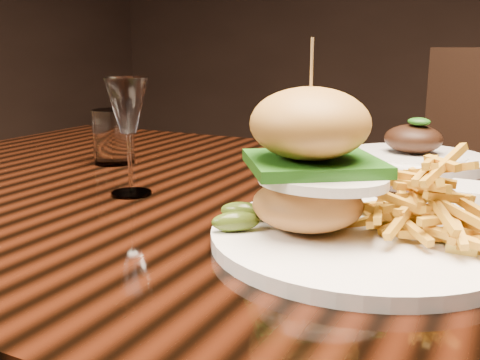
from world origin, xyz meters
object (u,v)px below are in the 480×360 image
at_px(dining_table, 317,259).
at_px(far_dish, 412,156).
at_px(wine_glass, 128,110).
at_px(burger_plate, 361,192).

xyz_separation_m(dining_table, far_dish, (0.06, 0.31, 0.09)).
xyz_separation_m(dining_table, wine_glass, (-0.25, -0.07, 0.20)).
bearing_deg(burger_plate, dining_table, 102.12).
relative_size(burger_plate, wine_glass, 1.97).
bearing_deg(far_dish, dining_table, -101.30).
bearing_deg(far_dish, wine_glass, -129.35).
height_order(wine_glass, far_dish, wine_glass).
distance_m(burger_plate, far_dish, 0.44).
distance_m(dining_table, wine_glass, 0.33).
bearing_deg(burger_plate, wine_glass, 147.97).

